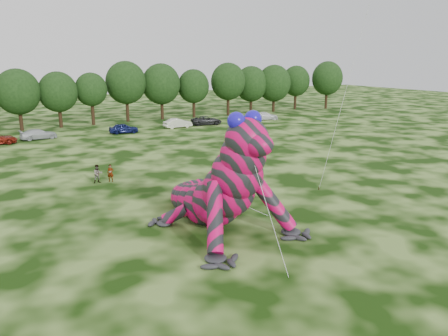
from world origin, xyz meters
name	(u,v)px	position (x,y,z in m)	size (l,w,h in m)	color
ground	(312,258)	(0.00, 0.00, 0.00)	(240.00, 240.00, 0.00)	#16330A
inflatable_gecko	(206,166)	(-2.71, 7.86, 4.04)	(13.61, 16.16, 8.08)	#CD0755
tree_7	(19,100)	(-10.08, 56.80, 4.74)	(6.68, 6.01, 9.48)	black
tree_8	(59,100)	(-4.22, 56.99, 4.47)	(6.14, 5.53, 8.94)	black
tree_9	(92,99)	(1.06, 57.35, 4.34)	(5.27, 4.74, 8.68)	black
tree_10	(126,92)	(7.40, 58.58, 5.25)	(7.09, 6.38, 10.50)	black
tree_11	(161,92)	(13.79, 58.20, 5.03)	(7.01, 6.31, 10.07)	black
tree_12	(194,93)	(20.01, 57.74, 4.49)	(5.99, 5.39, 8.97)	black
tree_13	(228,89)	(27.13, 57.13, 5.06)	(6.83, 6.15, 10.13)	black
tree_14	(251,89)	(33.46, 58.72, 4.70)	(6.82, 6.14, 9.40)	black
tree_15	(274,88)	(38.47, 57.77, 4.82)	(7.17, 6.45, 9.63)	black
tree_16	(296,87)	(45.45, 59.37, 4.69)	(6.26, 5.63, 9.37)	black
tree_17	(327,85)	(51.95, 56.66, 5.15)	(6.98, 6.28, 10.30)	black
car_3	(38,134)	(-8.75, 47.50, 0.71)	(1.99, 4.89, 1.42)	silver
car_4	(124,128)	(3.05, 46.58, 0.73)	(1.74, 4.31, 1.47)	#111950
car_5	(178,123)	(12.21, 47.38, 0.76)	(1.60, 4.60, 1.52)	silver
car_6	(206,121)	(17.74, 48.05, 0.72)	(2.39, 5.18, 1.44)	#262629
car_7	(265,116)	(29.77, 48.18, 0.71)	(1.98, 4.88, 1.42)	white
spectator_3	(251,133)	(16.82, 32.77, 0.94)	(1.11, 0.46, 1.89)	gray
spectator_1	(98,174)	(-6.85, 21.39, 0.85)	(0.83, 0.64, 1.70)	gray
spectator_5	(217,171)	(3.19, 17.25, 0.78)	(1.44, 0.46, 1.55)	gray
spectator_0	(111,173)	(-5.73, 21.26, 0.81)	(0.59, 0.39, 1.62)	gray
spectator_2	(241,134)	(15.25, 32.79, 0.91)	(1.17, 0.67, 1.82)	gray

